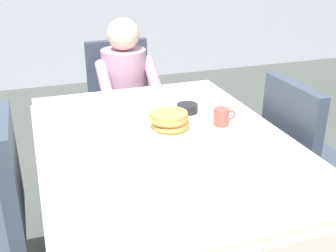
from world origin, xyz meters
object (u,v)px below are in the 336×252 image
at_px(chair_diner, 122,98).
at_px(chair_right_side, 302,154).
at_px(breakfast_stack, 170,120).
at_px(cup_coffee, 222,117).
at_px(diner_person, 126,86).
at_px(knife_right_of_plate, 208,127).
at_px(spoon_near_edge, 192,163).
at_px(plate_breakfast, 170,130).
at_px(bowl_butter, 187,108).
at_px(syrup_pitcher, 115,122).
at_px(fork_left_of_plate, 131,138).
at_px(dining_table_main, 165,156).

relative_size(chair_diner, chair_right_side, 1.00).
xyz_separation_m(breakfast_stack, cup_coffee, (0.27, -0.01, -0.01)).
distance_m(diner_person, cup_coffee, 1.00).
distance_m(knife_right_of_plate, spoon_near_edge, 0.37).
distance_m(chair_diner, plate_breakfast, 1.13).
relative_size(chair_diner, bowl_butter, 8.45).
distance_m(syrup_pitcher, fork_left_of_plate, 0.14).
bearing_deg(bowl_butter, chair_right_side, -25.62).
height_order(chair_diner, syrup_pitcher, chair_diner).
relative_size(plate_breakfast, syrup_pitcher, 3.50).
relative_size(chair_right_side, breakfast_stack, 4.80).
bearing_deg(plate_breakfast, chair_right_side, -5.20).
distance_m(plate_breakfast, cup_coffee, 0.27).
xyz_separation_m(diner_person, spoon_near_edge, (-0.03, -1.27, 0.07)).
relative_size(breakfast_stack, knife_right_of_plate, 0.97).
bearing_deg(spoon_near_edge, chair_right_side, 15.76).
height_order(dining_table_main, spoon_near_edge, spoon_near_edge).
bearing_deg(cup_coffee, spoon_near_edge, -131.67).
xyz_separation_m(chair_diner, diner_person, (-0.00, -0.16, 0.14)).
relative_size(dining_table_main, diner_person, 1.36).
distance_m(breakfast_stack, spoon_near_edge, 0.33).
height_order(dining_table_main, fork_left_of_plate, fork_left_of_plate).
bearing_deg(chair_right_side, dining_table_main, -90.00).
distance_m(breakfast_stack, bowl_butter, 0.26).
height_order(dining_table_main, cup_coffee, cup_coffee).
height_order(chair_right_side, plate_breakfast, chair_right_side).
xyz_separation_m(dining_table_main, chair_right_side, (0.77, 0.00, -0.12)).
bearing_deg(breakfast_stack, cup_coffee, -1.95).
relative_size(dining_table_main, chair_right_side, 1.64).
bearing_deg(chair_right_side, breakfast_stack, -95.13).
bearing_deg(plate_breakfast, syrup_pitcher, 155.69).
distance_m(chair_right_side, cup_coffee, 0.53).
bearing_deg(spoon_near_edge, bowl_butter, 67.07).
distance_m(chair_right_side, breakfast_stack, 0.77).
distance_m(chair_diner, bowl_butter, 0.95).
bearing_deg(spoon_near_edge, chair_diner, 85.09).
relative_size(chair_diner, syrup_pitcher, 11.62).
height_order(plate_breakfast, breakfast_stack, breakfast_stack).
bearing_deg(plate_breakfast, bowl_butter, 49.94).
bearing_deg(cup_coffee, plate_breakfast, 177.86).
bearing_deg(plate_breakfast, breakfast_stack, -87.15).
height_order(chair_right_side, bowl_butter, chair_right_side).
height_order(chair_right_side, knife_right_of_plate, chair_right_side).
relative_size(syrup_pitcher, fork_left_of_plate, 0.44).
bearing_deg(fork_left_of_plate, cup_coffee, -95.09).
height_order(syrup_pitcher, fork_left_of_plate, syrup_pitcher).
height_order(diner_person, knife_right_of_plate, diner_person).
relative_size(dining_table_main, chair_diner, 1.64).
bearing_deg(syrup_pitcher, spoon_near_edge, -63.12).
distance_m(dining_table_main, spoon_near_edge, 0.28).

